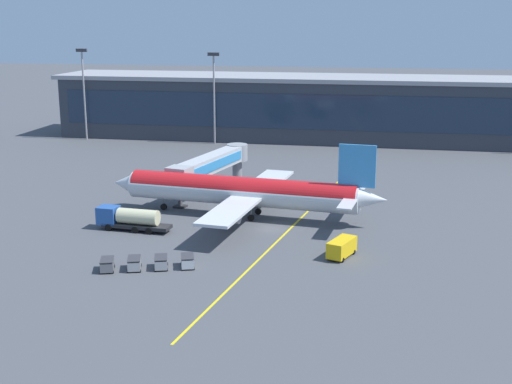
% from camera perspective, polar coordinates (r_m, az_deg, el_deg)
% --- Properties ---
extents(ground_plane, '(700.00, 700.00, 0.00)m').
position_cam_1_polar(ground_plane, '(98.84, 1.16, -3.07)').
color(ground_plane, '#47494F').
extents(apron_lead_in_line, '(12.22, 79.15, 0.01)m').
position_cam_1_polar(apron_lead_in_line, '(100.29, 3.10, -2.83)').
color(apron_lead_in_line, yellow).
rests_on(apron_lead_in_line, ground_plane).
extents(terminal_building, '(169.49, 21.76, 15.71)m').
position_cam_1_polar(terminal_building, '(172.94, 11.34, 6.76)').
color(terminal_building, '#2D333D').
rests_on(terminal_building, ground_plane).
extents(main_airliner, '(43.71, 34.64, 12.09)m').
position_cam_1_polar(main_airliner, '(103.75, -1.11, 0.07)').
color(main_airliner, silver).
rests_on(main_airliner, ground_plane).
extents(jet_bridge, '(8.81, 25.14, 6.72)m').
position_cam_1_polar(jet_bridge, '(119.33, -3.64, 2.40)').
color(jet_bridge, '#B2B7BC').
rests_on(jet_bridge, ground_plane).
extents(fuel_tanker, '(10.97, 3.36, 3.25)m').
position_cam_1_polar(fuel_tanker, '(99.43, -10.53, -2.16)').
color(fuel_tanker, '#232326').
rests_on(fuel_tanker, ground_plane).
extents(crew_van, '(3.71, 5.42, 2.30)m').
position_cam_1_polar(crew_van, '(87.70, 7.17, -4.54)').
color(crew_van, yellow).
rests_on(crew_van, ground_plane).
extents(baggage_cart_0, '(2.30, 3.00, 1.48)m').
position_cam_1_polar(baggage_cart_0, '(84.35, -12.28, -5.92)').
color(baggage_cart_0, '#595B60').
rests_on(baggage_cart_0, ground_plane).
extents(baggage_cart_1, '(2.30, 3.00, 1.48)m').
position_cam_1_polar(baggage_cart_1, '(84.11, -10.10, -5.87)').
color(baggage_cart_1, gray).
rests_on(baggage_cart_1, ground_plane).
extents(baggage_cart_2, '(2.30, 3.00, 1.48)m').
position_cam_1_polar(baggage_cart_2, '(83.99, -7.91, -5.81)').
color(baggage_cart_2, gray).
rests_on(baggage_cart_2, ground_plane).
extents(baggage_cart_3, '(2.30, 3.00, 1.48)m').
position_cam_1_polar(baggage_cart_3, '(84.00, -5.72, -5.74)').
color(baggage_cart_3, '#B2B7BC').
rests_on(baggage_cart_3, ground_plane).
extents(apron_light_mast_1, '(2.80, 0.50, 22.44)m').
position_cam_1_polar(apron_light_mast_1, '(176.63, -14.15, 8.50)').
color(apron_light_mast_1, gray).
rests_on(apron_light_mast_1, ground_plane).
extents(apron_light_mast_2, '(2.80, 0.50, 21.79)m').
position_cam_1_polar(apron_light_mast_2, '(165.54, -3.52, 8.42)').
color(apron_light_mast_2, gray).
rests_on(apron_light_mast_2, ground_plane).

